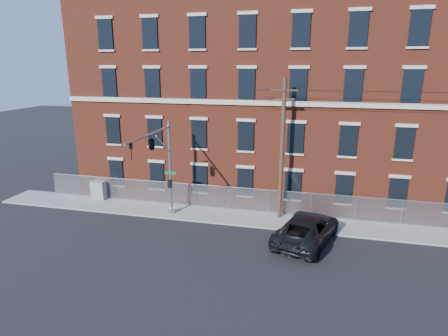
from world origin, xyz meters
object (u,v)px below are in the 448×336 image
utility_pole_near (282,148)px  pickup_truck (307,229)px  traffic_signal_mast (156,152)px  utility_cabinet (99,190)px

utility_pole_near → pickup_truck: 5.94m
traffic_signal_mast → utility_cabinet: size_ratio=4.57×
traffic_signal_mast → utility_pole_near: (8.00, 3.42, -0.05)m
pickup_truck → utility_cabinet: (-17.11, 3.75, 0.01)m
utility_pole_near → utility_cabinet: utility_pole_near is taller
pickup_truck → utility_cabinet: size_ratio=4.13×
utility_pole_near → traffic_signal_mast: bearing=-156.9°
traffic_signal_mast → pickup_truck: 11.01m
traffic_signal_mast → utility_cabinet: 9.21m
pickup_truck → utility_cabinet: 17.51m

